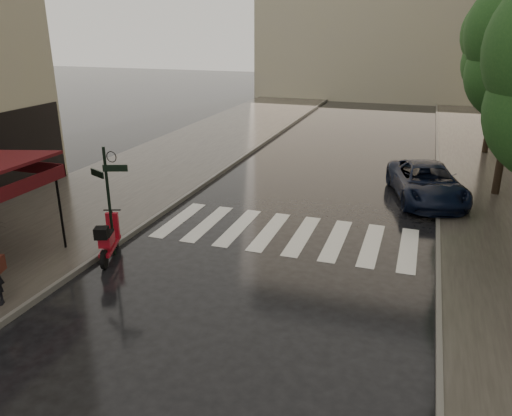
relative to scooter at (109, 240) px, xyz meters
The scene contains 9 objects.
ground 3.04m from the scooter, 66.97° to the right, with size 120.00×120.00×0.00m, color black.
sidewalk_near 9.85m from the scooter, 109.81° to the left, with size 6.00×60.00×0.12m, color #38332D.
curb_near 9.27m from the scooter, 91.75° to the left, with size 0.12×60.00×0.16m, color #595651.
curb_far 12.65m from the scooter, 47.03° to the left, with size 0.12×60.00×0.16m, color #595651.
crosswalk 5.30m from the scooter, 38.13° to the left, with size 7.85×3.20×0.01m.
signpost 1.30m from the scooter, 95.74° to the left, with size 1.17×0.29×3.10m.
tree_far 20.16m from the scooter, 56.23° to the left, with size 3.80×3.80×8.16m.
scooter is the anchor object (origin of this frame).
parked_car 11.44m from the scooter, 44.43° to the left, with size 2.21×4.80×1.33m, color black.
Camera 1 is at (6.68, -7.81, 6.08)m, focal length 35.00 mm.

